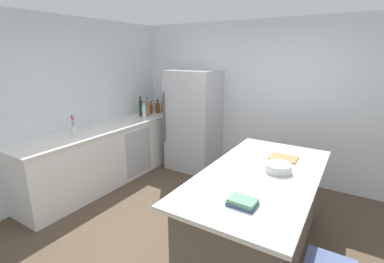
{
  "coord_description": "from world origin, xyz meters",
  "views": [
    {
      "loc": [
        1.3,
        -2.27,
        2.07
      ],
      "look_at": [
        -0.66,
        0.93,
        1.0
      ],
      "focal_mm": 25.62,
      "sensor_mm": 36.0,
      "label": 1
    }
  ],
  "objects_px": {
    "sink_faucet": "(90,120)",
    "cookbook_stack": "(242,202)",
    "mixing_bowl": "(278,168)",
    "whiskey_bottle": "(158,108)",
    "hot_sauce_bottle": "(151,109)",
    "flower_vase": "(74,129)",
    "kitchen_island": "(258,212)",
    "gin_bottle": "(147,107)",
    "olive_oil_bottle": "(147,108)",
    "vinegar_bottle": "(163,106)",
    "refrigerator": "(194,121)",
    "wine_bottle": "(141,108)",
    "cutting_board": "(283,158)",
    "soda_bottle": "(144,111)"
  },
  "relations": [
    {
      "from": "refrigerator",
      "to": "olive_oil_bottle",
      "type": "distance_m",
      "value": 0.92
    },
    {
      "from": "cutting_board",
      "to": "sink_faucet",
      "type": "bearing_deg",
      "value": -171.8
    },
    {
      "from": "refrigerator",
      "to": "vinegar_bottle",
      "type": "xyz_separation_m",
      "value": [
        -0.8,
        0.14,
        0.16
      ]
    },
    {
      "from": "gin_bottle",
      "to": "mixing_bowl",
      "type": "xyz_separation_m",
      "value": [
        2.86,
        -1.34,
        -0.12
      ]
    },
    {
      "from": "soda_bottle",
      "to": "cutting_board",
      "type": "xyz_separation_m",
      "value": [
        2.66,
        -0.66,
        -0.14
      ]
    },
    {
      "from": "sink_faucet",
      "to": "vinegar_bottle",
      "type": "distance_m",
      "value": 1.63
    },
    {
      "from": "vinegar_bottle",
      "to": "cookbook_stack",
      "type": "distance_m",
      "value": 3.58
    },
    {
      "from": "vinegar_bottle",
      "to": "whiskey_bottle",
      "type": "bearing_deg",
      "value": -129.39
    },
    {
      "from": "hot_sauce_bottle",
      "to": "sink_faucet",
      "type": "bearing_deg",
      "value": -89.86
    },
    {
      "from": "olive_oil_bottle",
      "to": "refrigerator",
      "type": "bearing_deg",
      "value": 14.98
    },
    {
      "from": "refrigerator",
      "to": "whiskey_bottle",
      "type": "distance_m",
      "value": 0.88
    },
    {
      "from": "flower_vase",
      "to": "vinegar_bottle",
      "type": "xyz_separation_m",
      "value": [
        0.04,
        1.99,
        0.01
      ]
    },
    {
      "from": "wine_bottle",
      "to": "cookbook_stack",
      "type": "height_order",
      "value": "wine_bottle"
    },
    {
      "from": "sink_faucet",
      "to": "hot_sauce_bottle",
      "type": "xyz_separation_m",
      "value": [
        -0.0,
        1.44,
        -0.06
      ]
    },
    {
      "from": "refrigerator",
      "to": "sink_faucet",
      "type": "relative_size",
      "value": 5.99
    },
    {
      "from": "olive_oil_bottle",
      "to": "cookbook_stack",
      "type": "height_order",
      "value": "olive_oil_bottle"
    },
    {
      "from": "whiskey_bottle",
      "to": "hot_sauce_bottle",
      "type": "relative_size",
      "value": 1.1
    },
    {
      "from": "wine_bottle",
      "to": "soda_bottle",
      "type": "relative_size",
      "value": 1.27
    },
    {
      "from": "soda_bottle",
      "to": "cookbook_stack",
      "type": "height_order",
      "value": "soda_bottle"
    },
    {
      "from": "kitchen_island",
      "to": "refrigerator",
      "type": "bearing_deg",
      "value": 137.79
    },
    {
      "from": "cookbook_stack",
      "to": "mixing_bowl",
      "type": "bearing_deg",
      "value": 84.97
    },
    {
      "from": "hot_sauce_bottle",
      "to": "soda_bottle",
      "type": "xyz_separation_m",
      "value": [
        0.14,
        -0.37,
        0.03
      ]
    },
    {
      "from": "flower_vase",
      "to": "cookbook_stack",
      "type": "relative_size",
      "value": 1.41
    },
    {
      "from": "sink_faucet",
      "to": "cookbook_stack",
      "type": "relative_size",
      "value": 1.33
    },
    {
      "from": "hot_sauce_bottle",
      "to": "soda_bottle",
      "type": "distance_m",
      "value": 0.4
    },
    {
      "from": "refrigerator",
      "to": "flower_vase",
      "type": "relative_size",
      "value": 5.63
    },
    {
      "from": "sink_faucet",
      "to": "whiskey_bottle",
      "type": "relative_size",
      "value": 1.15
    },
    {
      "from": "vinegar_bottle",
      "to": "wine_bottle",
      "type": "relative_size",
      "value": 0.86
    },
    {
      "from": "vinegar_bottle",
      "to": "cutting_board",
      "type": "height_order",
      "value": "vinegar_bottle"
    },
    {
      "from": "wine_bottle",
      "to": "gin_bottle",
      "type": "bearing_deg",
      "value": 89.37
    },
    {
      "from": "sink_faucet",
      "to": "wine_bottle",
      "type": "xyz_separation_m",
      "value": [
        -0.02,
        1.16,
        -0.0
      ]
    },
    {
      "from": "hot_sauce_bottle",
      "to": "soda_bottle",
      "type": "bearing_deg",
      "value": -68.74
    },
    {
      "from": "olive_oil_bottle",
      "to": "wine_bottle",
      "type": "xyz_separation_m",
      "value": [
        -0.08,
        -0.09,
        0.02
      ]
    },
    {
      "from": "gin_bottle",
      "to": "cookbook_stack",
      "type": "height_order",
      "value": "gin_bottle"
    },
    {
      "from": "whiskey_bottle",
      "to": "cookbook_stack",
      "type": "bearing_deg",
      "value": -40.81
    },
    {
      "from": "hot_sauce_bottle",
      "to": "cutting_board",
      "type": "bearing_deg",
      "value": -20.26
    },
    {
      "from": "flower_vase",
      "to": "olive_oil_bottle",
      "type": "xyz_separation_m",
      "value": [
        -0.03,
        1.62,
        0.03
      ]
    },
    {
      "from": "kitchen_island",
      "to": "refrigerator",
      "type": "height_order",
      "value": "refrigerator"
    },
    {
      "from": "flower_vase",
      "to": "hot_sauce_bottle",
      "type": "xyz_separation_m",
      "value": [
        -0.1,
        1.8,
        -0.01
      ]
    },
    {
      "from": "kitchen_island",
      "to": "mixing_bowl",
      "type": "bearing_deg",
      "value": 39.36
    },
    {
      "from": "olive_oil_bottle",
      "to": "mixing_bowl",
      "type": "bearing_deg",
      "value": -24.22
    },
    {
      "from": "refrigerator",
      "to": "mixing_bowl",
      "type": "relative_size",
      "value": 6.68
    },
    {
      "from": "gin_bottle",
      "to": "cookbook_stack",
      "type": "bearing_deg",
      "value": -37.3
    },
    {
      "from": "cookbook_stack",
      "to": "wine_bottle",
      "type": "bearing_deg",
      "value": 145.11
    },
    {
      "from": "vinegar_bottle",
      "to": "whiskey_bottle",
      "type": "xyz_separation_m",
      "value": [
        -0.07,
        -0.08,
        -0.02
      ]
    },
    {
      "from": "hot_sauce_bottle",
      "to": "kitchen_island",
      "type": "bearing_deg",
      "value": -29.83
    },
    {
      "from": "kitchen_island",
      "to": "vinegar_bottle",
      "type": "relative_size",
      "value": 6.52
    },
    {
      "from": "refrigerator",
      "to": "sink_faucet",
      "type": "height_order",
      "value": "refrigerator"
    },
    {
      "from": "mixing_bowl",
      "to": "sink_faucet",
      "type": "bearing_deg",
      "value": -179.98
    },
    {
      "from": "whiskey_bottle",
      "to": "gin_bottle",
      "type": "distance_m",
      "value": 0.23
    }
  ]
}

